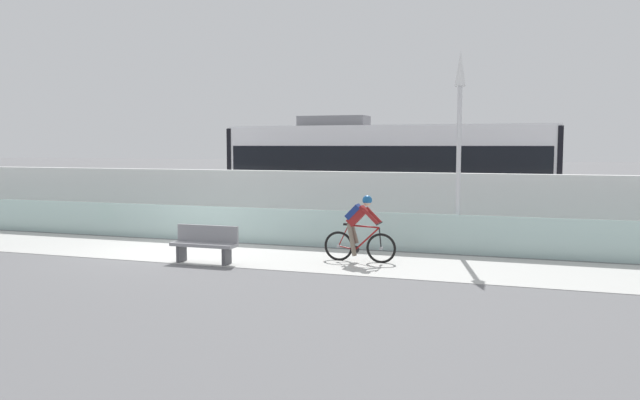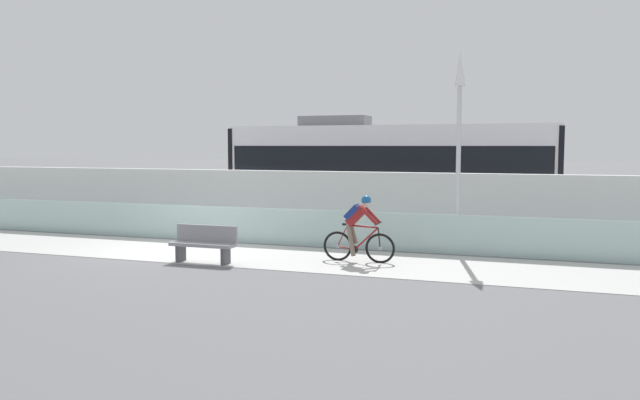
# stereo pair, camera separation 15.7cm
# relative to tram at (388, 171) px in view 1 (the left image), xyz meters

# --- Properties ---
(ground_plane) EXTENTS (200.00, 200.00, 0.00)m
(ground_plane) POSITION_rel_tram_xyz_m (-4.21, -6.85, -1.89)
(ground_plane) COLOR slate
(bike_path_deck) EXTENTS (32.00, 3.20, 0.01)m
(bike_path_deck) POSITION_rel_tram_xyz_m (-4.21, -6.85, -1.89)
(bike_path_deck) COLOR beige
(bike_path_deck) RESTS_ON ground
(glass_parapet) EXTENTS (32.00, 0.05, 1.02)m
(glass_parapet) POSITION_rel_tram_xyz_m (-4.21, -5.00, -1.38)
(glass_parapet) COLOR silver
(glass_parapet) RESTS_ON ground
(concrete_barrier_wall) EXTENTS (32.00, 0.36, 2.01)m
(concrete_barrier_wall) POSITION_rel_tram_xyz_m (-4.21, -3.20, -0.89)
(concrete_barrier_wall) COLOR silver
(concrete_barrier_wall) RESTS_ON ground
(tram_rail_near) EXTENTS (32.00, 0.08, 0.01)m
(tram_rail_near) POSITION_rel_tram_xyz_m (-4.21, -0.72, -1.89)
(tram_rail_near) COLOR #595654
(tram_rail_near) RESTS_ON ground
(tram_rail_far) EXTENTS (32.00, 0.08, 0.01)m
(tram_rail_far) POSITION_rel_tram_xyz_m (-4.21, 0.72, -1.89)
(tram_rail_far) COLOR #595654
(tram_rail_far) RESTS_ON ground
(tram) EXTENTS (11.06, 2.54, 3.81)m
(tram) POSITION_rel_tram_xyz_m (0.00, 0.00, 0.00)
(tram) COLOR silver
(tram) RESTS_ON ground
(cyclist_on_bike) EXTENTS (1.77, 0.58, 1.61)m
(cyclist_on_bike) POSITION_rel_tram_xyz_m (0.81, -6.85, -1.09)
(cyclist_on_bike) COLOR black
(cyclist_on_bike) RESTS_ON ground
(lamp_post_antenna) EXTENTS (0.28, 0.28, 5.20)m
(lamp_post_antenna) POSITION_rel_tram_xyz_m (2.87, -4.70, 1.40)
(lamp_post_antenna) COLOR gray
(lamp_post_antenna) RESTS_ON ground
(bench) EXTENTS (1.60, 0.45, 0.89)m
(bench) POSITION_rel_tram_xyz_m (-2.63, -8.14, -1.41)
(bench) COLOR gray
(bench) RESTS_ON ground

